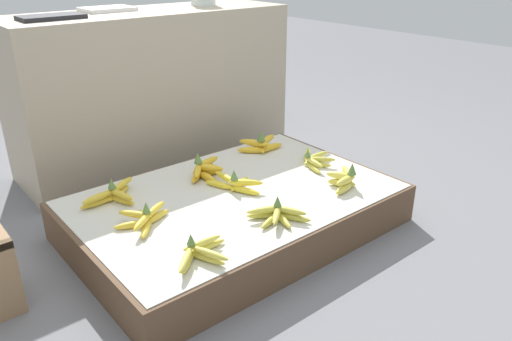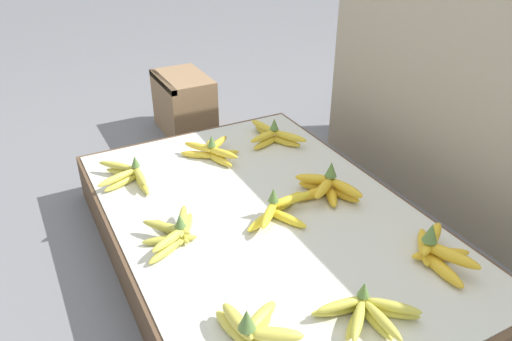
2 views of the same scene
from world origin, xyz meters
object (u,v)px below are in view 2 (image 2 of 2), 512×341
(banana_bunch_front_midleft, at_px, (174,233))
(banana_bunch_middle_midleft, at_px, (279,209))
(banana_bunch_back_left, at_px, (272,135))
(banana_bunch_middle_left, at_px, (212,151))
(banana_bunch_front_midright, at_px, (255,329))
(banana_bunch_middle_midright, at_px, (367,313))
(banana_bunch_back_midright, at_px, (437,251))
(banana_bunch_back_midleft, at_px, (328,188))
(wooden_crate, at_px, (184,104))
(banana_bunch_front_left, at_px, (128,175))

(banana_bunch_front_midleft, bearing_deg, banana_bunch_middle_midleft, 82.94)
(banana_bunch_back_left, bearing_deg, banana_bunch_middle_left, -88.40)
(banana_bunch_front_midright, relative_size, banana_bunch_middle_left, 0.84)
(banana_bunch_middle_midright, height_order, banana_bunch_back_midright, banana_bunch_back_midright)
(banana_bunch_back_left, height_order, banana_bunch_back_midleft, banana_bunch_back_midleft)
(wooden_crate, xyz_separation_m, banana_bunch_back_midright, (1.33, 0.17, 0.06))
(banana_bunch_back_midleft, xyz_separation_m, banana_bunch_back_midright, (0.37, 0.07, 0.00))
(banana_bunch_front_midright, distance_m, banana_bunch_middle_midleft, 0.45)
(banana_bunch_middle_midright, xyz_separation_m, banana_bunch_back_midright, (-0.08, 0.28, 0.01))
(banana_bunch_front_midright, relative_size, banana_bunch_back_left, 0.72)
(wooden_crate, height_order, banana_bunch_front_midleft, wooden_crate)
(banana_bunch_front_midright, bearing_deg, banana_bunch_front_midleft, -175.29)
(banana_bunch_front_midright, distance_m, banana_bunch_middle_left, 0.81)
(wooden_crate, height_order, banana_bunch_back_midleft, banana_bunch_back_midleft)
(banana_bunch_front_left, relative_size, banana_bunch_back_midright, 1.05)
(banana_bunch_middle_left, bearing_deg, banana_bunch_middle_midleft, 3.38)
(wooden_crate, xyz_separation_m, banana_bunch_middle_midright, (1.41, -0.11, 0.06))
(banana_bunch_front_midright, bearing_deg, banana_bunch_middle_midright, 74.92)
(banana_bunch_front_midright, height_order, banana_bunch_middle_midright, banana_bunch_front_midright)
(banana_bunch_front_midright, xyz_separation_m, banana_bunch_middle_left, (-0.77, 0.24, -0.01))
(banana_bunch_front_left, bearing_deg, banana_bunch_front_midright, 4.72)
(banana_bunch_middle_midleft, distance_m, banana_bunch_back_left, 0.47)
(banana_bunch_middle_left, bearing_deg, banana_bunch_front_midleft, -35.79)
(banana_bunch_back_midleft, bearing_deg, wooden_crate, -173.99)
(banana_bunch_middle_midright, bearing_deg, banana_bunch_middle_midleft, 176.38)
(banana_bunch_middle_left, distance_m, banana_bunch_middle_midright, 0.84)
(banana_bunch_middle_midright, xyz_separation_m, banana_bunch_back_left, (-0.84, 0.24, 0.00))
(wooden_crate, relative_size, banana_bunch_back_midright, 1.35)
(banana_bunch_middle_left, relative_size, banana_bunch_back_left, 0.85)
(banana_bunch_middle_left, bearing_deg, banana_bunch_back_midright, 19.93)
(banana_bunch_front_midright, xyz_separation_m, banana_bunch_middle_midleft, (-0.36, 0.26, -0.01))
(banana_bunch_front_midleft, bearing_deg, banana_bunch_back_midleft, 88.67)
(banana_bunch_front_midright, relative_size, banana_bunch_back_midleft, 0.90)
(wooden_crate, height_order, banana_bunch_front_midright, banana_bunch_front_midright)
(banana_bunch_front_left, height_order, banana_bunch_middle_midleft, banana_bunch_middle_midleft)
(banana_bunch_back_midleft, bearing_deg, banana_bunch_back_midright, 10.46)
(banana_bunch_middle_left, xyz_separation_m, banana_bunch_back_midright, (0.76, 0.28, 0.01))
(banana_bunch_front_left, height_order, banana_bunch_middle_left, banana_bunch_middle_left)
(banana_bunch_back_left, bearing_deg, banana_bunch_front_midright, -31.53)
(banana_bunch_middle_midright, relative_size, banana_bunch_back_left, 0.84)
(banana_bunch_front_left, distance_m, banana_bunch_back_midleft, 0.62)
(banana_bunch_back_midright, bearing_deg, banana_bunch_back_midleft, -169.54)
(wooden_crate, bearing_deg, banana_bunch_middle_left, -10.49)
(banana_bunch_middle_midleft, relative_size, banana_bunch_back_left, 0.94)
(wooden_crate, relative_size, banana_bunch_middle_midleft, 1.27)
(banana_bunch_middle_midleft, xyz_separation_m, banana_bunch_back_midleft, (-0.03, 0.18, 0.00))
(banana_bunch_front_midright, bearing_deg, wooden_crate, 165.60)
(banana_bunch_middle_midleft, height_order, banana_bunch_back_midright, banana_bunch_back_midright)
(banana_bunch_front_left, xyz_separation_m, banana_bunch_front_midright, (0.74, 0.06, 0.01))
(banana_bunch_back_left, distance_m, banana_bunch_back_midright, 0.77)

